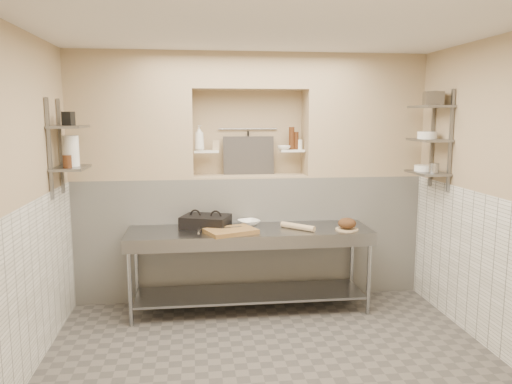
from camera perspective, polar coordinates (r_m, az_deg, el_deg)
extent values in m
cube|color=#59544F|center=(4.59, 1.88, -19.35)|extent=(4.00, 3.90, 0.10)
cube|color=silver|center=(4.11, 2.09, 19.12)|extent=(4.00, 3.90, 0.10)
cube|color=tan|center=(4.29, -26.16, -1.67)|extent=(0.10, 3.90, 2.80)
cube|color=tan|center=(4.87, 26.56, -0.56)|extent=(0.10, 3.90, 2.80)
cube|color=tan|center=(6.07, -0.99, 2.04)|extent=(4.00, 0.10, 2.80)
cube|color=tan|center=(2.21, 10.28, -10.13)|extent=(4.00, 0.10, 2.80)
cube|color=white|center=(5.95, -0.72, -4.95)|extent=(4.00, 0.40, 1.40)
cube|color=tan|center=(5.82, -0.73, 1.86)|extent=(1.30, 0.40, 0.02)
cube|color=tan|center=(5.78, -14.05, 8.41)|extent=(1.35, 0.40, 1.40)
cube|color=tan|center=(6.07, 11.93, 8.48)|extent=(1.35, 0.40, 1.40)
cube|color=tan|center=(5.80, -0.75, 13.61)|extent=(1.30, 0.40, 0.40)
cube|color=white|center=(4.45, -24.80, -10.57)|extent=(0.02, 3.90, 1.40)
cube|color=white|center=(4.98, 25.43, -8.54)|extent=(0.02, 3.90, 1.40)
cube|color=white|center=(5.76, -5.70, 4.64)|extent=(0.28, 0.16, 0.02)
cube|color=white|center=(5.87, 4.14, 4.74)|extent=(0.28, 0.16, 0.02)
cylinder|color=gray|center=(5.95, -0.92, 7.22)|extent=(0.70, 0.02, 0.02)
cylinder|color=black|center=(5.94, -0.90, 5.58)|extent=(0.02, 0.02, 0.30)
cube|color=#383330|center=(5.90, -0.84, 4.19)|extent=(0.60, 0.08, 0.45)
cube|color=slate|center=(5.42, -21.42, 4.88)|extent=(0.03, 0.03, 0.95)
cube|color=slate|center=(5.03, -22.54, 4.56)|extent=(0.03, 0.03, 0.95)
cube|color=slate|center=(5.21, -20.40, 2.59)|extent=(0.30, 0.50, 0.02)
cube|color=slate|center=(5.19, -20.63, 6.99)|extent=(0.30, 0.50, 0.03)
cube|color=slate|center=(5.86, 19.50, 5.72)|extent=(0.03, 0.03, 1.05)
cube|color=slate|center=(5.51, 21.35, 5.46)|extent=(0.03, 0.03, 1.05)
cube|color=slate|center=(5.65, 18.99, 2.09)|extent=(0.30, 0.50, 0.02)
cube|color=slate|center=(5.63, 19.17, 5.63)|extent=(0.30, 0.50, 0.02)
cube|color=slate|center=(5.62, 19.35, 9.19)|extent=(0.30, 0.50, 0.03)
cube|color=gray|center=(5.37, -0.73, -4.48)|extent=(2.60, 0.70, 0.04)
cube|color=gray|center=(5.57, -0.71, -11.51)|extent=(2.45, 0.60, 0.03)
cube|color=gray|center=(5.06, -0.31, -5.99)|extent=(2.60, 0.02, 0.12)
cylinder|color=gray|center=(5.23, -14.21, -10.27)|extent=(0.04, 0.04, 0.86)
cylinder|color=gray|center=(5.77, -13.51, -8.40)|extent=(0.04, 0.04, 0.86)
cylinder|color=gray|center=(5.49, 12.77, -9.27)|extent=(0.04, 0.04, 0.86)
cylinder|color=gray|center=(6.02, 10.89, -7.61)|extent=(0.04, 0.04, 0.86)
cube|color=black|center=(5.45, -5.77, -3.62)|extent=(0.59, 0.51, 0.09)
cube|color=black|center=(5.44, -5.78, -2.93)|extent=(0.59, 0.51, 0.04)
cube|color=brown|center=(5.19, -2.90, -4.48)|extent=(0.59, 0.51, 0.04)
cube|color=gray|center=(5.24, -2.88, -4.05)|extent=(0.23, 0.10, 0.01)
cylinder|color=gray|center=(5.10, -6.50, -4.37)|extent=(0.04, 0.27, 0.02)
imported|color=white|center=(5.57, -0.81, -3.50)|extent=(0.30, 0.30, 0.06)
cylinder|color=tan|center=(5.37, 4.80, -3.96)|extent=(0.34, 0.33, 0.06)
cylinder|color=tan|center=(5.42, 10.35, -4.22)|extent=(0.24, 0.24, 0.01)
ellipsoid|color=#4C2D19|center=(5.40, 10.36, -3.54)|extent=(0.19, 0.19, 0.12)
imported|color=white|center=(5.71, -6.51, 6.15)|extent=(0.15, 0.15, 0.29)
cube|color=tan|center=(5.78, -4.63, 5.36)|extent=(0.08, 0.08, 0.11)
imported|color=white|center=(5.84, 3.21, 5.08)|extent=(0.16, 0.16, 0.05)
cylinder|color=#432211|center=(5.90, 4.61, 5.87)|extent=(0.06, 0.06, 0.20)
cylinder|color=#432211|center=(5.89, 4.09, 6.15)|extent=(0.07, 0.07, 0.26)
cylinder|color=white|center=(5.92, 5.00, 5.43)|extent=(0.07, 0.07, 0.11)
cylinder|color=white|center=(5.24, -20.37, 4.42)|extent=(0.15, 0.15, 0.30)
cylinder|color=#432211|center=(5.08, -20.76, 3.27)|extent=(0.08, 0.08, 0.12)
cube|color=black|center=(5.20, -20.65, 7.86)|extent=(0.12, 0.12, 0.13)
cylinder|color=white|center=(5.72, 18.64, 2.62)|extent=(0.21, 0.21, 0.06)
cylinder|color=gray|center=(5.52, 19.67, 2.59)|extent=(0.11, 0.11, 0.11)
cylinder|color=white|center=(5.67, 18.97, 6.17)|extent=(0.20, 0.20, 0.08)
cube|color=gray|center=(5.58, 19.60, 10.04)|extent=(0.23, 0.26, 0.14)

